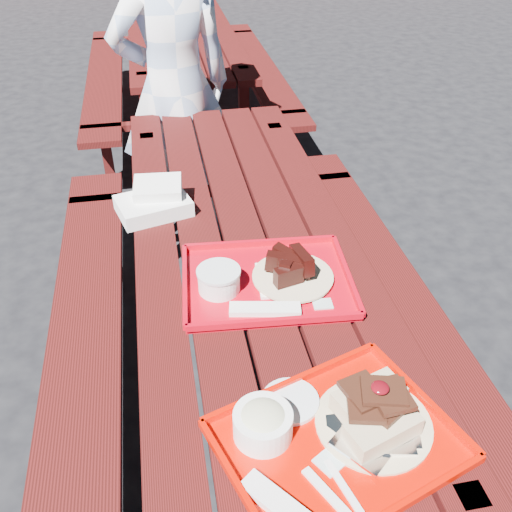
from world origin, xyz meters
name	(u,v)px	position (x,y,z in m)	size (l,w,h in m)	color
ground	(249,396)	(0.00, 0.00, 0.00)	(60.00, 60.00, 0.00)	black
picnic_table_near	(248,291)	(0.00, 0.00, 0.56)	(1.41, 2.40, 0.75)	#420D0C
picnic_table_far	(182,54)	(0.00, 2.80, 0.56)	(1.41, 2.40, 0.75)	#420D0C
near_tray	(332,427)	(0.05, -0.77, 0.79)	(0.60, 0.53, 0.16)	#CB0C00
far_tray	(265,280)	(0.01, -0.22, 0.78)	(0.53, 0.43, 0.09)	#B40313
white_cloth	(155,201)	(-0.29, 0.29, 0.79)	(0.29, 0.24, 0.10)	white
person	(174,88)	(-0.14, 1.30, 0.84)	(0.61, 0.40, 1.68)	#9EB7DD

